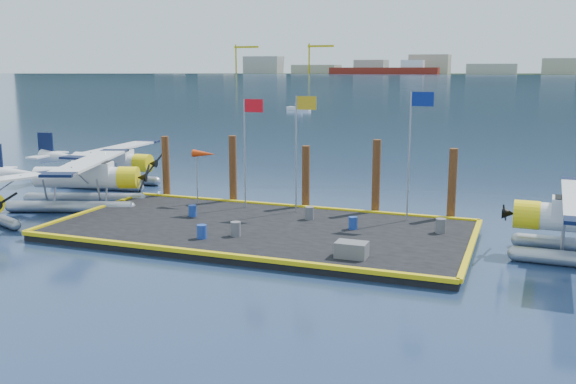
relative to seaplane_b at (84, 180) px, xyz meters
name	(u,v)px	position (x,y,z in m)	size (l,w,h in m)	color
ground	(260,235)	(11.99, -2.05, -1.63)	(4000.00, 4000.00, 0.00)	navy
dock	(260,231)	(11.99, -2.05, -1.43)	(20.00, 10.00, 0.40)	black
dock_bumpers	(260,225)	(11.99, -2.05, -1.14)	(20.25, 10.25, 0.18)	gold
seaplane_b	(84,180)	(0.00, 0.00, 0.00)	(9.79, 10.45, 3.75)	#959AA2
seaplane_c	(110,164)	(-2.74, 6.31, -0.07)	(9.19, 10.13, 3.59)	#959AA2
drum_0	(192,211)	(7.79, -1.23, -0.94)	(0.42, 0.42, 0.59)	navy
drum_1	(236,229)	(11.61, -4.05, -0.90)	(0.47, 0.47, 0.67)	#59595E
drum_2	(353,223)	(16.36, -0.91, -0.93)	(0.43, 0.43, 0.60)	navy
drum_3	(202,232)	(10.35, -5.00, -0.91)	(0.45, 0.45, 0.63)	navy
drum_4	(441,226)	(20.42, -0.16, -0.89)	(0.49, 0.49, 0.69)	#59595E
drum_5	(309,213)	(13.74, 0.29, -0.91)	(0.46, 0.46, 0.65)	#59595E
crate	(352,250)	(17.52, -5.49, -0.91)	(1.29, 0.86, 0.65)	#59595E
flagpole_red	(248,136)	(9.69, 1.75, 2.76)	(1.14, 0.08, 6.00)	#94939B
flagpole_yellow	(300,136)	(12.69, 1.75, 2.88)	(1.14, 0.08, 6.20)	#94939B
flagpole_blue	(414,137)	(18.68, 1.75, 3.05)	(1.14, 0.08, 6.50)	#94939B
windsock	(204,155)	(6.96, 1.75, 1.60)	(1.40, 0.44, 3.12)	#94939B
piling_0	(166,169)	(3.49, 3.35, 0.37)	(0.44, 0.44, 4.00)	#4E2B16
piling_1	(233,172)	(7.99, 3.35, 0.47)	(0.44, 0.44, 4.20)	#4E2B16
piling_2	(306,180)	(12.49, 3.35, 0.27)	(0.44, 0.44, 3.80)	#4E2B16
piling_3	(376,179)	(16.49, 3.35, 0.52)	(0.44, 0.44, 4.30)	#4E2B16
piling_4	(452,187)	(20.49, 3.35, 0.37)	(0.44, 0.44, 4.00)	#4E2B16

